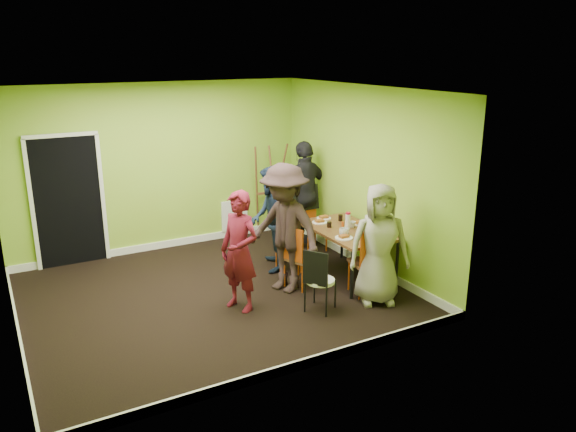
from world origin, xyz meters
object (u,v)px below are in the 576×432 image
object	(u,v)px
dining_table	(347,232)
person_standing	(240,251)
chair_bentwood	(319,278)
thermos	(348,222)
chair_left_near	(297,254)
chair_left_far	(284,239)
chair_front_end	(369,258)
person_left_far	(271,219)
chair_back_end	(307,204)
person_front_end	(379,244)
orange_bottle	(343,224)
person_left_near	(285,228)
easel	(269,190)
person_back_end	(305,194)
blue_bottle	(378,226)

from	to	relation	value
dining_table	person_standing	world-z (taller)	person_standing
chair_bentwood	thermos	size ratio (longest dim) A/B	3.72
dining_table	chair_left_near	world-z (taller)	chair_left_near
chair_left_far	chair_bentwood	xyz separation A→B (m)	(-0.29, -1.47, -0.04)
chair_front_end	person_left_far	world-z (taller)	person_left_far
chair_back_end	person_front_end	distance (m)	2.38
thermos	orange_bottle	xyz separation A→B (m)	(-0.00, 0.12, -0.07)
chair_left_far	person_left_far	xyz separation A→B (m)	(-0.13, 0.15, 0.30)
dining_table	person_left_far	distance (m)	1.18
chair_left_far	dining_table	bearing A→B (deg)	64.12
chair_left_near	person_left_near	distance (m)	0.43
easel	person_back_end	size ratio (longest dim) A/B	0.92
chair_left_far	chair_bentwood	distance (m)	1.49
person_back_end	chair_left_far	bearing A→B (deg)	29.61
chair_back_end	chair_front_end	distance (m)	2.17
chair_left_far	chair_left_near	world-z (taller)	chair_left_near
dining_table	chair_bentwood	world-z (taller)	chair_bentwood
blue_bottle	orange_bottle	world-z (taller)	blue_bottle
chair_back_end	blue_bottle	distance (m)	1.79
chair_back_end	person_front_end	world-z (taller)	person_front_end
chair_back_end	person_back_end	xyz separation A→B (m)	(0.03, 0.10, 0.15)
orange_bottle	person_standing	bearing A→B (deg)	-169.83
dining_table	person_standing	xyz separation A→B (m)	(-1.84, -0.22, 0.10)
chair_left_near	person_left_far	world-z (taller)	person_left_far
chair_left_far	person_front_end	xyz separation A→B (m)	(0.58, -1.59, 0.30)
chair_left_far	chair_front_end	world-z (taller)	chair_front_end
orange_bottle	person_back_end	world-z (taller)	person_back_end
chair_front_end	orange_bottle	size ratio (longest dim) A/B	11.46
chair_left_near	person_back_end	xyz separation A→B (m)	(1.04, 1.54, 0.39)
chair_front_end	person_standing	bearing A→B (deg)	173.89
blue_bottle	person_left_far	world-z (taller)	person_left_far
chair_left_near	person_standing	size ratio (longest dim) A/B	0.58
chair_left_near	blue_bottle	world-z (taller)	blue_bottle
person_front_end	blue_bottle	bearing A→B (deg)	77.85
person_back_end	chair_left_near	bearing A→B (deg)	41.32
chair_bentwood	thermos	world-z (taller)	thermos
blue_bottle	orange_bottle	distance (m)	0.55
thermos	person_left_far	world-z (taller)	person_left_far
chair_left_near	thermos	distance (m)	0.92
chair_front_end	person_standing	world-z (taller)	person_standing
chair_front_end	blue_bottle	bearing A→B (deg)	51.09
chair_front_end	person_left_near	xyz separation A→B (m)	(-0.92, 0.73, 0.36)
chair_back_end	easel	world-z (taller)	easel
person_standing	easel	bearing A→B (deg)	121.04
dining_table	easel	distance (m)	2.36
dining_table	person_back_end	size ratio (longest dim) A/B	0.82
person_left_far	person_back_end	xyz separation A→B (m)	(1.03, 0.72, 0.10)
chair_left_near	person_back_end	size ratio (longest dim) A/B	0.51
person_standing	thermos	bearing A→B (deg)	71.69
easel	thermos	xyz separation A→B (m)	(0.07, -2.37, 0.03)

